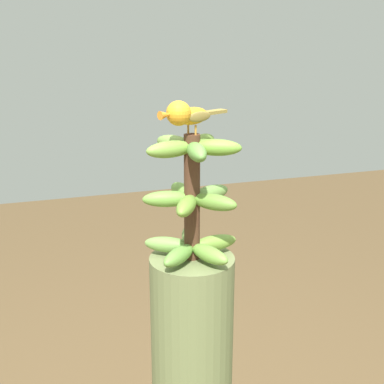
{
  "coord_description": "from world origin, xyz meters",
  "views": [
    {
      "loc": [
        0.37,
        1.14,
        1.57
      ],
      "look_at": [
        0.0,
        0.0,
        1.21
      ],
      "focal_mm": 48.53,
      "sensor_mm": 36.0,
      "label": 1
    }
  ],
  "objects": [
    {
      "name": "banana_bunch",
      "position": [
        -0.0,
        -0.0,
        1.19
      ],
      "size": [
        0.25,
        0.24,
        0.31
      ],
      "color": "#4C2D1E",
      "rests_on": "banana_tree"
    },
    {
      "name": "perched_bird",
      "position": [
        0.02,
        0.01,
        1.4
      ],
      "size": [
        0.19,
        0.11,
        0.08
      ],
      "color": "#C68933",
      "rests_on": "banana_bunch"
    }
  ]
}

